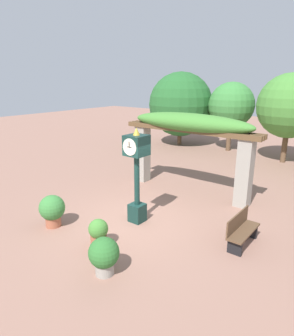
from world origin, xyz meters
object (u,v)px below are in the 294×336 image
(potted_plant_near_right, at_px, (104,255))
(potted_plant_far_left, at_px, (52,209))
(potted_plant_near_left, at_px, (98,232))
(park_bench, at_px, (241,230))
(pedestal_clock, at_px, (137,169))

(potted_plant_near_right, height_order, potted_plant_far_left, potted_plant_far_left)
(potted_plant_near_left, bearing_deg, park_bench, 39.93)
(potted_plant_near_right, height_order, park_bench, potted_plant_near_right)
(potted_plant_near_left, distance_m, potted_plant_far_left, 1.98)
(pedestal_clock, xyz_separation_m, potted_plant_far_left, (-1.81, -1.85, -1.19))
(park_bench, bearing_deg, potted_plant_near_left, 129.93)
(potted_plant_near_right, bearing_deg, potted_plant_far_left, 167.03)
(potted_plant_near_left, height_order, potted_plant_far_left, potted_plant_far_left)
(pedestal_clock, relative_size, potted_plant_near_left, 3.75)
(potted_plant_near_left, relative_size, potted_plant_near_right, 0.87)
(potted_plant_near_right, relative_size, potted_plant_far_left, 0.92)
(pedestal_clock, distance_m, potted_plant_near_right, 3.04)
(potted_plant_near_left, xyz_separation_m, park_bench, (2.95, 2.47, 0.01))
(potted_plant_near_left, height_order, potted_plant_near_right, potted_plant_near_right)
(potted_plant_far_left, bearing_deg, potted_plant_near_left, 1.47)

